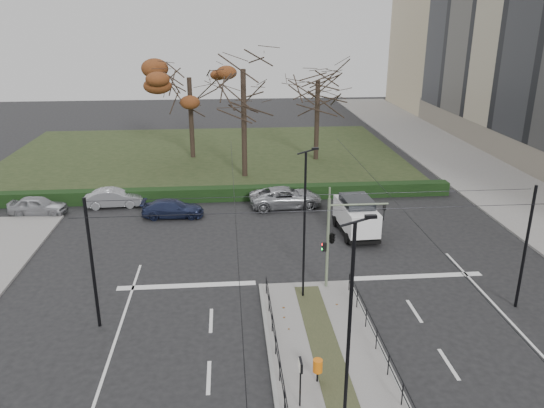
{
  "coord_description": "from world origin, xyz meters",
  "views": [
    {
      "loc": [
        -3.75,
        -18.87,
        12.93
      ],
      "look_at": [
        -1.39,
        8.37,
        3.22
      ],
      "focal_mm": 35.0,
      "sensor_mm": 36.0,
      "label": 1
    }
  ],
  "objects_px": {
    "streetlamp_median_far": "(305,224)",
    "rust_tree": "(189,78)",
    "litter_bin": "(318,366)",
    "bare_tree_near": "(243,77)",
    "parked_car_third": "(173,208)",
    "parked_car_fourth": "(286,197)",
    "info_panel": "(300,370)",
    "traffic_light": "(333,236)",
    "parked_car_second": "(114,198)",
    "bare_tree_center": "(318,86)",
    "streetlamp_median_near": "(349,336)",
    "white_van": "(356,215)",
    "parked_car_first": "(38,206)"
  },
  "relations": [
    {
      "from": "parked_car_third",
      "to": "info_panel",
      "type": "bearing_deg",
      "value": -161.2
    },
    {
      "from": "litter_bin",
      "to": "parked_car_second",
      "type": "height_order",
      "value": "parked_car_second"
    },
    {
      "from": "streetlamp_median_near",
      "to": "bare_tree_center",
      "type": "relative_size",
      "value": 0.79
    },
    {
      "from": "info_panel",
      "to": "rust_tree",
      "type": "distance_m",
      "value": 36.29
    },
    {
      "from": "parked_car_second",
      "to": "white_van",
      "type": "bearing_deg",
      "value": -115.7
    },
    {
      "from": "streetlamp_median_near",
      "to": "bare_tree_center",
      "type": "distance_m",
      "value": 35.83
    },
    {
      "from": "traffic_light",
      "to": "parked_car_fourth",
      "type": "bearing_deg",
      "value": 94.41
    },
    {
      "from": "parked_car_second",
      "to": "parked_car_fourth",
      "type": "bearing_deg",
      "value": -98.97
    },
    {
      "from": "parked_car_first",
      "to": "bare_tree_center",
      "type": "bearing_deg",
      "value": -54.22
    },
    {
      "from": "traffic_light",
      "to": "parked_car_first",
      "type": "xyz_separation_m",
      "value": [
        -18.12,
        12.12,
        -2.2
      ]
    },
    {
      "from": "streetlamp_median_far",
      "to": "bare_tree_center",
      "type": "height_order",
      "value": "bare_tree_center"
    },
    {
      "from": "parked_car_second",
      "to": "info_panel",
      "type": "bearing_deg",
      "value": -158.31
    },
    {
      "from": "litter_bin",
      "to": "streetlamp_median_far",
      "type": "relative_size",
      "value": 0.13
    },
    {
      "from": "info_panel",
      "to": "parked_car_third",
      "type": "distance_m",
      "value": 20.34
    },
    {
      "from": "parked_car_first",
      "to": "bare_tree_near",
      "type": "xyz_separation_m",
      "value": [
        14.54,
        7.96,
        7.64
      ]
    },
    {
      "from": "rust_tree",
      "to": "traffic_light",
      "type": "bearing_deg",
      "value": -72.75
    },
    {
      "from": "bare_tree_center",
      "to": "parked_car_second",
      "type": "bearing_deg",
      "value": -144.58
    },
    {
      "from": "parked_car_second",
      "to": "bare_tree_near",
      "type": "bearing_deg",
      "value": -58.89
    },
    {
      "from": "traffic_light",
      "to": "info_panel",
      "type": "relative_size",
      "value": 2.51
    },
    {
      "from": "bare_tree_near",
      "to": "litter_bin",
      "type": "bearing_deg",
      "value": -86.55
    },
    {
      "from": "parked_car_third",
      "to": "parked_car_fourth",
      "type": "xyz_separation_m",
      "value": [
        7.89,
        1.35,
        0.11
      ]
    },
    {
      "from": "info_panel",
      "to": "bare_tree_near",
      "type": "height_order",
      "value": "bare_tree_near"
    },
    {
      "from": "parked_car_third",
      "to": "parked_car_fourth",
      "type": "bearing_deg",
      "value": -78.9
    },
    {
      "from": "streetlamp_median_near",
      "to": "litter_bin",
      "type": "bearing_deg",
      "value": 96.63
    },
    {
      "from": "parked_car_fourth",
      "to": "white_van",
      "type": "relative_size",
      "value": 1.14
    },
    {
      "from": "parked_car_second",
      "to": "bare_tree_center",
      "type": "height_order",
      "value": "bare_tree_center"
    },
    {
      "from": "streetlamp_median_near",
      "to": "parked_car_third",
      "type": "distance_m",
      "value": 22.6
    },
    {
      "from": "streetlamp_median_near",
      "to": "parked_car_second",
      "type": "relative_size",
      "value": 1.92
    },
    {
      "from": "bare_tree_near",
      "to": "streetlamp_median_far",
      "type": "bearing_deg",
      "value": -84.46
    },
    {
      "from": "litter_bin",
      "to": "info_panel",
      "type": "distance_m",
      "value": 1.69
    },
    {
      "from": "parked_car_fourth",
      "to": "bare_tree_center",
      "type": "height_order",
      "value": "bare_tree_center"
    },
    {
      "from": "litter_bin",
      "to": "parked_car_third",
      "type": "relative_size",
      "value": 0.22
    },
    {
      "from": "litter_bin",
      "to": "streetlamp_median_near",
      "type": "relative_size",
      "value": 0.12
    },
    {
      "from": "streetlamp_median_far",
      "to": "bare_tree_near",
      "type": "xyz_separation_m",
      "value": [
        -2.03,
        20.95,
        4.43
      ]
    },
    {
      "from": "parked_car_third",
      "to": "parked_car_fourth",
      "type": "distance_m",
      "value": 8.0
    },
    {
      "from": "rust_tree",
      "to": "info_panel",
      "type": "bearing_deg",
      "value": -81.04
    },
    {
      "from": "bare_tree_near",
      "to": "rust_tree",
      "type": "bearing_deg",
      "value": 125.03
    },
    {
      "from": "traffic_light",
      "to": "streetlamp_median_far",
      "type": "relative_size",
      "value": 0.64
    },
    {
      "from": "parked_car_second",
      "to": "bare_tree_center",
      "type": "relative_size",
      "value": 0.41
    },
    {
      "from": "parked_car_second",
      "to": "parked_car_first",
      "type": "bearing_deg",
      "value": 99.99
    },
    {
      "from": "rust_tree",
      "to": "parked_car_first",
      "type": "bearing_deg",
      "value": -123.56
    },
    {
      "from": "litter_bin",
      "to": "bare_tree_near",
      "type": "xyz_separation_m",
      "value": [
        -1.65,
        27.33,
        7.5
      ]
    },
    {
      "from": "info_panel",
      "to": "parked_car_first",
      "type": "xyz_separation_m",
      "value": [
        -15.36,
        20.61,
        -0.94
      ]
    },
    {
      "from": "traffic_light",
      "to": "litter_bin",
      "type": "bearing_deg",
      "value": -105.01
    },
    {
      "from": "info_panel",
      "to": "streetlamp_median_far",
      "type": "distance_m",
      "value": 8.04
    },
    {
      "from": "streetlamp_median_far",
      "to": "rust_tree",
      "type": "xyz_separation_m",
      "value": [
        -6.79,
        27.74,
        3.73
      ]
    },
    {
      "from": "traffic_light",
      "to": "litter_bin",
      "type": "height_order",
      "value": "traffic_light"
    },
    {
      "from": "parked_car_first",
      "to": "white_van",
      "type": "xyz_separation_m",
      "value": [
        20.98,
        -5.21,
        0.58
      ]
    },
    {
      "from": "streetlamp_median_far",
      "to": "bare_tree_near",
      "type": "height_order",
      "value": "bare_tree_near"
    },
    {
      "from": "parked_car_third",
      "to": "bare_tree_center",
      "type": "bearing_deg",
      "value": -39.2
    }
  ]
}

